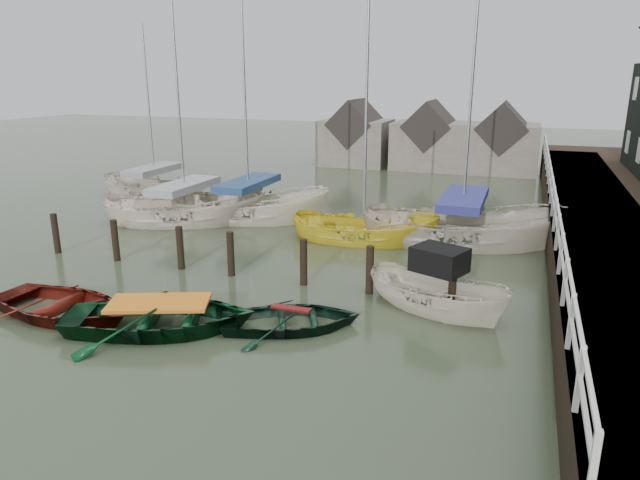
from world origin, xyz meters
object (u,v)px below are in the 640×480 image
at_px(sailboat_c, 363,240).
at_px(sailboat_e, 156,197).
at_px(sailboat_d, 461,242).
at_px(rowboat_dkgreen, 291,328).
at_px(rowboat_red, 64,316).
at_px(rowboat_green, 161,329).
at_px(sailboat_a, 186,221).
at_px(motorboat, 436,306).
at_px(sailboat_b, 249,218).

height_order(sailboat_c, sailboat_e, sailboat_c).
bearing_deg(sailboat_d, rowboat_dkgreen, 152.85).
distance_m(rowboat_red, sailboat_d, 13.48).
height_order(rowboat_green, sailboat_e, sailboat_e).
bearing_deg(rowboat_dkgreen, sailboat_a, 19.01).
bearing_deg(sailboat_a, sailboat_d, -109.06).
distance_m(motorboat, sailboat_d, 6.50).
distance_m(rowboat_red, rowboat_dkgreen, 5.94).
height_order(rowboat_red, sailboat_c, sailboat_c).
relative_size(rowboat_dkgreen, sailboat_a, 0.28).
bearing_deg(sailboat_c, rowboat_dkgreen, 177.89).
height_order(rowboat_green, rowboat_dkgreen, rowboat_green).
bearing_deg(sailboat_b, sailboat_d, -108.58).
bearing_deg(sailboat_c, rowboat_green, 159.38).
height_order(rowboat_dkgreen, sailboat_a, sailboat_a).
height_order(rowboat_red, sailboat_b, sailboat_b).
xyz_separation_m(rowboat_dkgreen, sailboat_c, (-0.39, 7.95, 0.01)).
bearing_deg(rowboat_green, sailboat_d, -52.95).
relative_size(sailboat_b, sailboat_c, 1.24).
xyz_separation_m(rowboat_green, sailboat_e, (-9.24, 12.85, 0.06)).
distance_m(rowboat_green, sailboat_e, 15.83).
bearing_deg(sailboat_b, motorboat, -143.07).
distance_m(rowboat_dkgreen, sailboat_b, 11.04).
xyz_separation_m(rowboat_dkgreen, sailboat_b, (-5.85, 9.36, 0.06)).
distance_m(rowboat_dkgreen, motorboat, 3.92).
relative_size(rowboat_dkgreen, sailboat_d, 0.27).
distance_m(rowboat_green, sailboat_b, 10.93).
relative_size(rowboat_red, sailboat_e, 0.43).
distance_m(sailboat_a, sailboat_e, 5.45).
xyz_separation_m(rowboat_red, sailboat_b, (-0.06, 10.70, 0.06)).
bearing_deg(rowboat_green, rowboat_red, 71.42).
bearing_deg(sailboat_e, sailboat_b, -103.99).
bearing_deg(sailboat_e, rowboat_dkgreen, -127.70).
bearing_deg(motorboat, rowboat_red, 134.57).
bearing_deg(sailboat_c, sailboat_d, -80.89).
relative_size(motorboat, sailboat_c, 0.46).
bearing_deg(rowboat_red, sailboat_c, -25.12).
distance_m(sailboat_a, sailboat_d, 11.23).
bearing_deg(motorboat, rowboat_dkgreen, 148.60).
relative_size(sailboat_a, sailboat_d, 0.97).
distance_m(rowboat_red, sailboat_b, 10.70).
bearing_deg(motorboat, sailboat_e, 81.00).
distance_m(rowboat_green, sailboat_a, 10.58).
height_order(rowboat_green, sailboat_d, sailboat_d).
bearing_deg(rowboat_green, sailboat_c, -37.54).
bearing_deg(sailboat_a, sailboat_b, -83.04).
xyz_separation_m(rowboat_red, rowboat_dkgreen, (5.79, 1.34, 0.00)).
height_order(rowboat_green, sailboat_b, sailboat_b).
distance_m(sailboat_a, sailboat_c, 7.74).
bearing_deg(rowboat_red, motorboat, -62.74).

